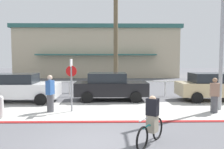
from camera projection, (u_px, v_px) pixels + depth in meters
name	position (u px, v px, depth m)	size (l,w,h in m)	color
ground_plane	(102.00, 93.00, 17.04)	(80.00, 80.00, 0.00)	#5B5B60
sidewalk_strip	(99.00, 111.00, 11.25)	(44.00, 4.00, 0.02)	beige
curb_paint	(97.00, 122.00, 9.26)	(44.00, 0.24, 0.03)	maroon
building_backdrop	(98.00, 52.00, 33.07)	(21.92, 10.13, 6.88)	#BCAD8E
rail_fence	(101.00, 84.00, 15.48)	(26.28, 0.08, 1.04)	white
stop_sign_bike_lane	(71.00, 77.00, 10.93)	(0.52, 0.56, 2.56)	gray
bollard_0	(1.00, 107.00, 9.74)	(0.20, 0.20, 1.00)	white
palm_tree_2	(116.00, 10.00, 18.81)	(3.04, 3.13, 8.84)	brown
car_white_1	(20.00, 88.00, 13.33)	(4.40, 2.02, 1.69)	white
car_black_2	(110.00, 86.00, 13.99)	(4.40, 2.02, 1.69)	black
car_tan_3	(213.00, 86.00, 13.86)	(4.40, 2.02, 1.69)	tan
cyclist_teal_0	(152.00, 121.00, 6.90)	(1.10, 1.52, 1.50)	black
pedestrian_0	(214.00, 97.00, 10.74)	(0.46, 0.40, 1.68)	#4C4C51
pedestrian_1	(50.00, 95.00, 10.90)	(0.40, 0.46, 1.80)	#4C4C51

